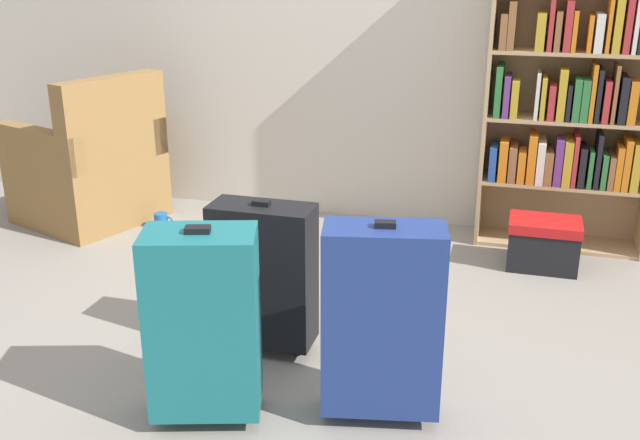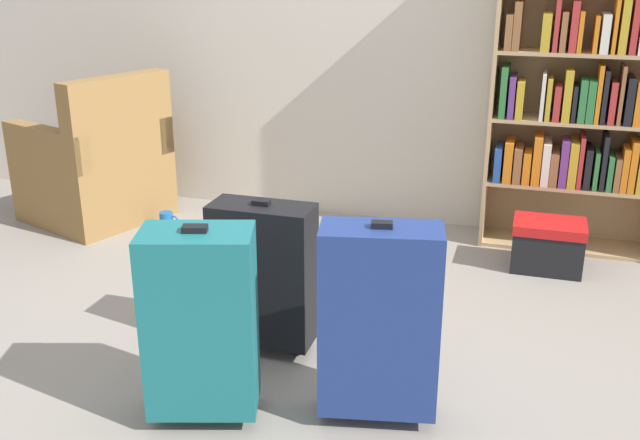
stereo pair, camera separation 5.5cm
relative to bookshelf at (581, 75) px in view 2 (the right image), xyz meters
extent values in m
plane|color=gray|center=(-1.01, -1.56, -0.95)|extent=(10.49, 10.49, 0.00)
cube|color=beige|center=(-1.01, 0.21, 0.35)|extent=(5.99, 0.10, 2.60)
cube|color=tan|center=(-0.43, -0.01, -0.07)|extent=(0.02, 0.30, 1.76)
cube|color=tan|center=(0.00, 0.13, -0.07)|extent=(0.89, 0.02, 1.76)
cube|color=tan|center=(0.00, -0.01, -0.94)|extent=(0.85, 0.28, 0.02)
cube|color=tan|center=(0.00, -0.01, -0.59)|extent=(0.85, 0.28, 0.02)
cube|color=tan|center=(0.00, -0.01, -0.24)|extent=(0.85, 0.28, 0.02)
cube|color=tan|center=(0.00, -0.01, 0.11)|extent=(0.85, 0.28, 0.02)
cube|color=#264C99|center=(-0.37, -0.04, -0.49)|extent=(0.04, 0.21, 0.19)
cube|color=orange|center=(-0.32, -0.05, -0.47)|extent=(0.04, 0.20, 0.22)
cube|color=brown|center=(-0.27, -0.03, -0.48)|extent=(0.04, 0.23, 0.19)
cube|color=orange|center=(-0.22, -0.06, -0.49)|extent=(0.04, 0.17, 0.17)
cube|color=orange|center=(-0.17, -0.05, -0.45)|extent=(0.04, 0.20, 0.26)
cube|color=silver|center=(-0.13, -0.03, -0.46)|extent=(0.04, 0.23, 0.23)
cube|color=brown|center=(-0.08, -0.03, -0.49)|extent=(0.04, 0.23, 0.18)
cube|color=#66337F|center=(-0.04, -0.06, -0.45)|extent=(0.04, 0.17, 0.25)
cube|color=gold|center=(0.01, -0.02, -0.46)|extent=(0.04, 0.25, 0.24)
cube|color=#B22D2D|center=(0.05, -0.02, -0.44)|extent=(0.02, 0.24, 0.27)
cube|color=black|center=(0.09, -0.04, -0.47)|extent=(0.03, 0.22, 0.21)
cube|color=#2D7238|center=(0.13, -0.06, -0.48)|extent=(0.02, 0.17, 0.20)
cube|color=black|center=(0.16, -0.04, -0.43)|extent=(0.02, 0.22, 0.29)
cube|color=#2D7238|center=(0.20, -0.04, -0.49)|extent=(0.03, 0.22, 0.19)
cube|color=brown|center=(0.23, -0.03, -0.49)|extent=(0.03, 0.23, 0.18)
cube|color=orange|center=(0.27, -0.06, -0.46)|extent=(0.03, 0.17, 0.23)
cube|color=orange|center=(0.30, -0.02, -0.44)|extent=(0.03, 0.24, 0.27)
cube|color=#2D7238|center=(-0.38, -0.02, -0.09)|extent=(0.03, 0.25, 0.27)
cube|color=#66337F|center=(-0.33, -0.04, -0.12)|extent=(0.03, 0.21, 0.22)
cube|color=gold|center=(-0.29, -0.06, -0.13)|extent=(0.04, 0.17, 0.20)
cube|color=silver|center=(-0.18, -0.03, -0.11)|extent=(0.02, 0.24, 0.24)
cube|color=gold|center=(-0.15, -0.03, -0.12)|extent=(0.02, 0.23, 0.22)
cube|color=#B22D2D|center=(-0.10, -0.06, -0.14)|extent=(0.03, 0.17, 0.18)
cube|color=gold|center=(-0.06, -0.05, -0.09)|extent=(0.04, 0.19, 0.26)
cube|color=black|center=(-0.02, -0.06, -0.13)|extent=(0.02, 0.18, 0.19)
cube|color=#2D7238|center=(0.02, -0.04, -0.12)|extent=(0.04, 0.20, 0.22)
cube|color=#2D7238|center=(0.06, -0.06, -0.12)|extent=(0.04, 0.17, 0.22)
cube|color=orange|center=(0.09, -0.03, -0.08)|extent=(0.02, 0.22, 0.29)
cube|color=black|center=(0.12, -0.03, -0.09)|extent=(0.02, 0.24, 0.27)
cube|color=#B22D2D|center=(0.16, -0.06, -0.12)|extent=(0.03, 0.18, 0.22)
cube|color=brown|center=(0.20, -0.05, -0.08)|extent=(0.02, 0.19, 0.30)
cube|color=black|center=(0.24, -0.03, -0.11)|extent=(0.04, 0.24, 0.24)
cube|color=orange|center=(0.29, -0.05, -0.12)|extent=(0.04, 0.19, 0.22)
cube|color=brown|center=(-0.38, -0.04, 0.22)|extent=(0.04, 0.21, 0.18)
cube|color=brown|center=(-0.34, -0.02, 0.25)|extent=(0.04, 0.25, 0.24)
cube|color=gold|center=(-0.19, -0.03, 0.22)|extent=(0.04, 0.23, 0.19)
cube|color=#B22D2D|center=(-0.15, -0.05, 0.26)|extent=(0.02, 0.20, 0.27)
cube|color=brown|center=(-0.11, -0.02, 0.22)|extent=(0.03, 0.25, 0.20)
cube|color=#B22D2D|center=(-0.06, -0.04, 0.25)|extent=(0.04, 0.22, 0.25)
cube|color=orange|center=(-0.03, -0.04, 0.23)|extent=(0.02, 0.21, 0.20)
cube|color=orange|center=(0.04, -0.05, 0.22)|extent=(0.02, 0.19, 0.18)
cube|color=silver|center=(0.09, -0.03, 0.22)|extent=(0.04, 0.23, 0.19)
cube|color=orange|center=(0.13, -0.04, 0.26)|extent=(0.02, 0.20, 0.27)
cube|color=gold|center=(0.17, -0.04, 0.25)|extent=(0.04, 0.21, 0.26)
cube|color=#B22D2D|center=(0.22, -0.03, 0.26)|extent=(0.03, 0.24, 0.27)
cube|color=olive|center=(-2.76, -0.34, -0.75)|extent=(0.90, 0.90, 0.40)
cube|color=tan|center=(-2.76, -0.34, -0.51)|extent=(0.72, 0.67, 0.08)
cube|color=olive|center=(-2.49, -0.44, -0.30)|extent=(0.35, 0.70, 0.50)
cube|color=olive|center=(-2.66, -0.06, -0.44)|extent=(0.69, 0.33, 0.22)
cube|color=olive|center=(-2.87, -0.62, -0.44)|extent=(0.69, 0.33, 0.22)
cylinder|color=#1959A5|center=(-2.26, -0.39, -0.90)|extent=(0.08, 0.08, 0.10)
torus|color=#1959A5|center=(-2.21, -0.39, -0.90)|extent=(0.06, 0.01, 0.06)
cube|color=black|center=(-0.08, -0.37, -0.84)|extent=(0.35, 0.25, 0.23)
cube|color=red|center=(-0.08, -0.37, -0.72)|extent=(0.36, 0.26, 0.05)
cube|color=navy|center=(-0.63, -1.89, -0.57)|extent=(0.43, 0.27, 0.66)
cube|color=black|center=(-0.63, -1.89, -0.23)|extent=(0.08, 0.05, 0.02)
cylinder|color=black|center=(-0.77, -1.92, -0.93)|extent=(0.06, 0.06, 0.05)
cylinder|color=black|center=(-0.50, -1.86, -0.93)|extent=(0.06, 0.06, 0.05)
cube|color=black|center=(-1.18, -1.56, -0.61)|extent=(0.41, 0.19, 0.58)
cube|color=black|center=(-1.18, -1.56, -0.31)|extent=(0.07, 0.04, 0.02)
cylinder|color=black|center=(-1.32, -1.56, -0.93)|extent=(0.05, 0.05, 0.05)
cylinder|color=black|center=(-1.04, -1.56, -0.93)|extent=(0.05, 0.05, 0.05)
cube|color=#19666B|center=(-1.21, -2.06, -0.58)|extent=(0.42, 0.32, 0.65)
cube|color=black|center=(-1.21, -2.06, -0.24)|extent=(0.09, 0.07, 0.02)
cylinder|color=black|center=(-1.33, -2.10, -0.93)|extent=(0.06, 0.06, 0.05)
cylinder|color=black|center=(-1.09, -2.02, -0.93)|extent=(0.06, 0.06, 0.05)
camera|label=1|loc=(-0.24, -4.05, 0.58)|focal=40.77mm
camera|label=2|loc=(-0.19, -4.03, 0.58)|focal=40.77mm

